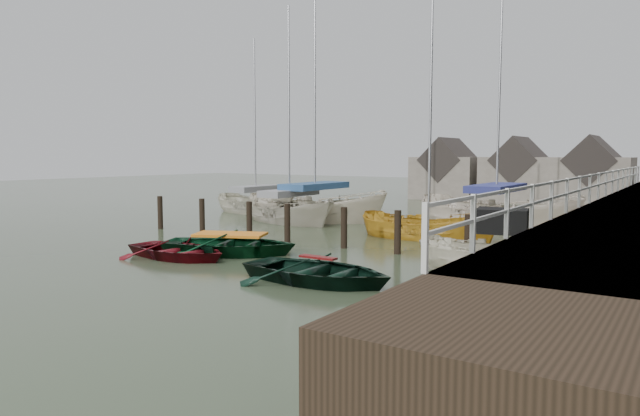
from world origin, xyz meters
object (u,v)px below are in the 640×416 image
Objects in this scene: rowboat_dkgreen at (318,282)px; motorboat at (499,270)px; rowboat_green at (230,254)px; rowboat_red at (179,258)px; sailboat_d at (496,226)px; sailboat_c at (428,238)px; sailboat_e at (256,212)px; sailboat_b at (315,219)px; sailboat_a at (289,221)px.

motorboat is at bearing -44.83° from rowboat_dkgreen.
rowboat_red is at bearing 124.59° from rowboat_green.
rowboat_red is at bearing 168.47° from sailboat_d.
sailboat_d is at bearing -18.29° from sailboat_c.
sailboat_e is (-11.57, 3.63, 0.05)m from sailboat_c.
sailboat_b is 1.30× the size of sailboat_c.
rowboat_dkgreen is at bearing -125.07° from sailboat_e.
sailboat_a is 0.86× the size of sailboat_b.
rowboat_dkgreen is 12.73m from sailboat_a.
sailboat_a is (-3.61, 7.96, 0.07)m from rowboat_green.
sailboat_b reaches higher than sailboat_e.
sailboat_a reaches higher than motorboat.
sailboat_b is 1.24× the size of sailboat_e.
sailboat_e reaches higher than rowboat_red.
rowboat_dkgreen is 8.54m from sailboat_c.
rowboat_green is 8.18m from motorboat.
rowboat_dkgreen is 0.40× the size of sailboat_c.
sailboat_a is 4.73m from sailboat_e.
motorboat is 0.45× the size of sailboat_c.
sailboat_e is (-4.08, 2.39, 0.00)m from sailboat_a.
motorboat is at bearing -149.57° from sailboat_d.
rowboat_green is 0.41× the size of sailboat_e.
sailboat_e is (-4.64, 1.09, 0.00)m from sailboat_b.
rowboat_red is 9.39m from sailboat_c.
sailboat_b is (-3.05, 9.27, 0.06)m from rowboat_green.
motorboat is at bearing -109.19° from sailboat_e.
sailboat_c is (3.88, 6.73, 0.02)m from rowboat_green.
rowboat_dkgreen is at bearing -122.67° from sailboat_a.
rowboat_green is at bearing 145.89° from sailboat_c.
rowboat_red is 5.44m from rowboat_dkgreen.
sailboat_c is 4.76m from sailboat_d.
sailboat_d reaches higher than rowboat_dkgreen.
sailboat_c is (7.49, -1.24, -0.05)m from sailboat_a.
motorboat reaches higher than rowboat_red.
sailboat_a is (-8.18, 9.75, 0.07)m from rowboat_dkgreen.
rowboat_dkgreen is at bearing -134.92° from rowboat_green.
rowboat_dkgreen is at bearing -154.64° from sailboat_b.
sailboat_a is at bearing 39.55° from rowboat_dkgreen.
sailboat_e is at bearing 76.90° from sailboat_a.
sailboat_d reaches higher than rowboat_green.
sailboat_d is (0.47, 13.13, 0.06)m from rowboat_dkgreen.
sailboat_d is (5.90, 12.72, 0.06)m from rowboat_red.
sailboat_c is 0.81× the size of sailboat_d.
rowboat_green is (0.86, 1.38, 0.00)m from rowboat_red.
rowboat_dkgreen is (5.43, -0.41, 0.00)m from rowboat_red.
motorboat is 13.38m from sailboat_b.
rowboat_dkgreen is 13.13m from sailboat_d.
sailboat_e is at bearing 13.00° from rowboat_green.
sailboat_e is at bearing 31.41° from rowboat_red.
sailboat_e is at bearing 67.53° from sailboat_b.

